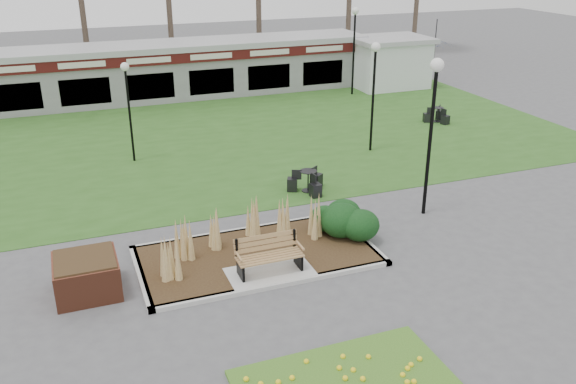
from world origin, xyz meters
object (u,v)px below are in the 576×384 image
object	(u,v)px
brick_planter	(87,275)
lamp_post_near_right	(434,103)
park_bench	(269,254)
lamp_post_mid_left	(127,90)
food_pavilion	(145,72)
bistro_set_c	(308,184)
bistro_set_d	(437,117)
patio_umbrella	(434,57)
service_hut	(389,62)
lamp_post_mid_right	(374,73)
lamp_post_far_right	(355,32)

from	to	relation	value
brick_planter	lamp_post_near_right	distance (m)	10.70
park_bench	lamp_post_mid_left	distance (m)	10.44
park_bench	food_pavilion	world-z (taller)	food_pavilion
bistro_set_c	bistro_set_d	xyz separation A→B (m)	(8.92, 5.66, -0.02)
patio_umbrella	lamp_post_near_right	bearing A→B (deg)	-123.93
lamp_post_mid_left	brick_planter	bearing A→B (deg)	-104.31
park_bench	service_hut	xyz separation A→B (m)	(13.50, 17.75, 0.86)
lamp_post_mid_left	bistro_set_d	size ratio (longest dim) A/B	3.07
food_pavilion	patio_umbrella	distance (m)	16.23
park_bench	lamp_post_mid_right	xyz separation A→B (m)	(7.12, 7.86, 2.58)
park_bench	patio_umbrella	size ratio (longest dim) A/B	0.63
brick_planter	patio_umbrella	bearing A→B (deg)	38.54
lamp_post_far_right	bistro_set_d	bearing A→B (deg)	-78.55
service_hut	lamp_post_near_right	xyz separation A→B (m)	(-7.71, -15.93, 2.09)
park_bench	food_pavilion	size ratio (longest dim) A/B	0.07
food_pavilion	service_hut	bearing A→B (deg)	-8.27
brick_planter	lamp_post_mid_left	xyz separation A→B (m)	(2.36, 9.25, 2.31)
brick_planter	service_hut	distance (m)	24.71
park_bench	brick_planter	xyz separation A→B (m)	(-4.40, 0.75, -0.11)
brick_planter	service_hut	size ratio (longest dim) A/B	0.34
service_hut	lamp_post_mid_left	bearing A→B (deg)	-153.50
food_pavilion	park_bench	bearing A→B (deg)	-90.00
park_bench	lamp_post_mid_right	size ratio (longest dim) A/B	0.39
food_pavilion	lamp_post_far_right	xyz separation A→B (m)	(10.72, -2.96, 1.91)
food_pavilion	lamp_post_mid_right	distance (m)	13.93
lamp_post_near_right	lamp_post_far_right	bearing A→B (deg)	71.74
brick_planter	lamp_post_far_right	distance (m)	22.20
food_pavilion	bistro_set_d	size ratio (longest dim) A/B	19.75
food_pavilion	lamp_post_near_right	world-z (taller)	lamp_post_near_right
lamp_post_mid_left	bistro_set_c	world-z (taller)	lamp_post_mid_left
service_hut	lamp_post_mid_left	world-z (taller)	lamp_post_mid_left
bistro_set_c	lamp_post_far_right	bearing A→B (deg)	57.51
brick_planter	lamp_post_far_right	xyz separation A→B (m)	(15.12, 16.00, 2.91)
patio_umbrella	service_hut	bearing A→B (deg)	163.31
lamp_post_mid_right	lamp_post_far_right	bearing A→B (deg)	67.97
service_hut	lamp_post_mid_right	size ratio (longest dim) A/B	1.01
lamp_post_mid_right	patio_umbrella	distance (m)	12.83
lamp_post_near_right	lamp_post_mid_right	world-z (taller)	lamp_post_near_right
bistro_set_d	bistro_set_c	bearing A→B (deg)	-147.60
park_bench	lamp_post_far_right	size ratio (longest dim) A/B	0.37
patio_umbrella	food_pavilion	bearing A→B (deg)	170.38
lamp_post_far_right	patio_umbrella	bearing A→B (deg)	2.71
service_hut	lamp_post_mid_left	size ratio (longest dim) A/B	1.15
bistro_set_c	lamp_post_mid_left	bearing A→B (deg)	134.25
lamp_post_mid_right	bistro_set_c	world-z (taller)	lamp_post_mid_right
service_hut	lamp_post_far_right	size ratio (longest dim) A/B	0.95
lamp_post_mid_left	food_pavilion	bearing A→B (deg)	78.14
bistro_set_c	patio_umbrella	bearing A→B (deg)	43.47
park_bench	lamp_post_far_right	xyz separation A→B (m)	(10.72, 16.75, 2.80)
park_bench	bistro_set_c	distance (m)	5.67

